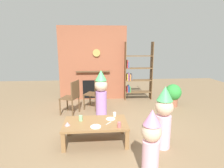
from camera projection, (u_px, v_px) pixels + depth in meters
name	position (u px, v px, depth m)	size (l,w,h in m)	color
ground_plane	(106.00, 133.00, 3.88)	(12.00, 12.00, 0.00)	#846B4C
brick_fireplace_feature	(93.00, 64.00, 6.14)	(2.20, 0.28, 2.40)	#935138
bookshelf	(136.00, 74.00, 6.13)	(0.90, 0.28, 1.90)	brown
coffee_table	(95.00, 125.00, 3.49)	(1.19, 0.70, 0.39)	olive
paper_cup_near_left	(119.00, 125.00, 3.26)	(0.06, 0.06, 0.10)	#E5666B
paper_cup_near_right	(115.00, 114.00, 3.76)	(0.06, 0.06, 0.09)	silver
paper_cup_center	(81.00, 118.00, 3.54)	(0.07, 0.07, 0.10)	#8CD18C
paper_plate_front	(96.00, 127.00, 3.29)	(0.19, 0.19, 0.01)	white
paper_plate_rear	(111.00, 119.00, 3.62)	(0.17, 0.17, 0.01)	white
birthday_cake_slice	(67.00, 124.00, 3.34)	(0.10, 0.10, 0.06)	pink
table_fork	(109.00, 123.00, 3.44)	(0.15, 0.02, 0.01)	silver
child_with_cone_hat	(151.00, 142.00, 2.54)	(0.27, 0.27, 0.98)	#EAB2C6
child_in_pink	(164.00, 116.00, 3.25)	(0.31, 0.31, 1.13)	#EAB2C6
child_by_the_chairs	(101.00, 92.00, 4.78)	(0.33, 0.33, 1.18)	#B27FCC
dining_chair_left	(72.00, 95.00, 4.86)	(0.52, 0.52, 0.90)	brown
dining_chair_middle	(95.00, 92.00, 5.24)	(0.53, 0.53, 0.90)	brown
potted_plant_tall	(173.00, 94.00, 5.53)	(0.48, 0.48, 0.67)	#9E5B42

